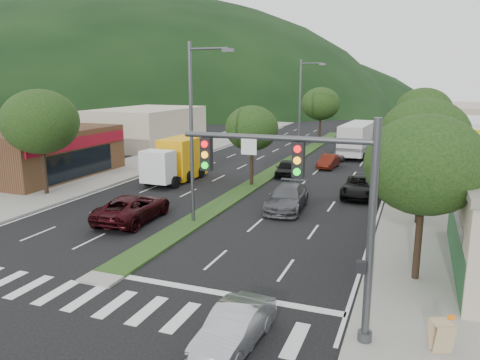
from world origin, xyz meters
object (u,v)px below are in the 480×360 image
at_px(car_queue_f, 349,144).
at_px(a_frame_sign, 442,334).
at_px(traffic_signal, 319,195).
at_px(sedan_silver, 234,327).
at_px(suv_maroon, 133,208).
at_px(tree_l_a, 40,122).
at_px(car_queue_c, 329,161).
at_px(tree_r_b, 424,136).
at_px(car_queue_a, 286,168).
at_px(tree_r_a, 425,165).
at_px(tree_med_far, 321,104).
at_px(car_queue_b, 287,198).
at_px(box_truck, 178,161).
at_px(motorhome, 358,139).
at_px(tree_r_e, 423,109).
at_px(tree_r_c, 423,127).
at_px(streetlight_mid, 302,103).
at_px(car_queue_d, 361,187).
at_px(streetlight_near, 195,125).
at_px(tree_r_d, 423,112).
at_px(tree_med_near, 252,128).
at_px(car_queue_e, 341,154).

height_order(car_queue_f, a_frame_sign, a_frame_sign).
height_order(traffic_signal, sedan_silver, traffic_signal).
distance_m(sedan_silver, suv_maroon, 14.34).
height_order(tree_l_a, car_queue_c, tree_l_a).
relative_size(tree_r_b, car_queue_a, 1.78).
relative_size(tree_r_a, tree_med_far, 0.96).
distance_m(car_queue_b, box_truck, 11.79).
height_order(tree_r_b, motorhome, tree_r_b).
bearing_deg(tree_r_e, tree_r_c, -90.00).
relative_size(tree_r_c, car_queue_b, 1.23).
xyz_separation_m(sedan_silver, a_frame_sign, (5.89, 1.68, 0.09)).
bearing_deg(streetlight_mid, tree_r_e, 30.69).
xyz_separation_m(tree_r_b, tree_med_far, (-12.00, 32.00, -0.03)).
xyz_separation_m(car_queue_b, car_queue_d, (3.95, 5.00, -0.05)).
distance_m(streetlight_mid, car_queue_d, 18.12).
bearing_deg(sedan_silver, a_frame_sign, 19.58).
relative_size(tree_r_c, streetlight_mid, 0.65).
xyz_separation_m(car_queue_c, motorhome, (1.53, 8.15, 1.22)).
bearing_deg(a_frame_sign, sedan_silver, 172.85).
bearing_deg(tree_r_a, a_frame_sign, -81.84).
distance_m(tree_r_e, car_queue_a, 20.83).
bearing_deg(streetlight_near, tree_r_e, 69.77).
relative_size(tree_med_far, suv_maroon, 1.24).
bearing_deg(car_queue_a, tree_r_d, 27.97).
bearing_deg(tree_med_near, tree_r_d, 45.00).
bearing_deg(tree_r_e, suv_maroon, -115.00).
height_order(car_queue_f, box_truck, box_truck).
relative_size(tree_r_a, a_frame_sign, 5.12).
bearing_deg(tree_r_a, car_queue_a, 119.55).
relative_size(tree_med_near, streetlight_mid, 0.60).
bearing_deg(car_queue_f, motorhome, -71.27).
bearing_deg(car_queue_e, traffic_signal, -78.50).
xyz_separation_m(tree_r_e, car_queue_d, (-3.73, -22.48, -4.18)).
height_order(tree_r_b, tree_med_near, tree_r_b).
height_order(streetlight_near, car_queue_b, streetlight_near).
distance_m(traffic_signal, streetlight_near, 13.03).
xyz_separation_m(tree_r_b, car_queue_b, (-7.68, 0.52, -4.27)).
xyz_separation_m(car_queue_a, box_truck, (-7.71, -4.76, 0.93)).
relative_size(tree_l_a, car_queue_c, 1.92).
distance_m(tree_r_b, car_queue_b, 8.81).
xyz_separation_m(car_queue_a, car_queue_b, (2.82, -10.00, 0.10)).
height_order(tree_r_b, tree_r_e, tree_r_b).
xyz_separation_m(tree_med_far, suv_maroon, (-3.37, -36.96, -4.23)).
bearing_deg(tree_med_far, car_queue_d, -72.66).
distance_m(car_queue_c, motorhome, 8.39).
relative_size(streetlight_near, car_queue_c, 2.65).
relative_size(tree_r_a, car_queue_b, 1.26).
xyz_separation_m(tree_r_a, car_queue_c, (-7.81, 23.52, -4.20)).
bearing_deg(tree_r_a, tree_med_near, 130.60).
bearing_deg(sedan_silver, streetlight_mid, 104.17).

